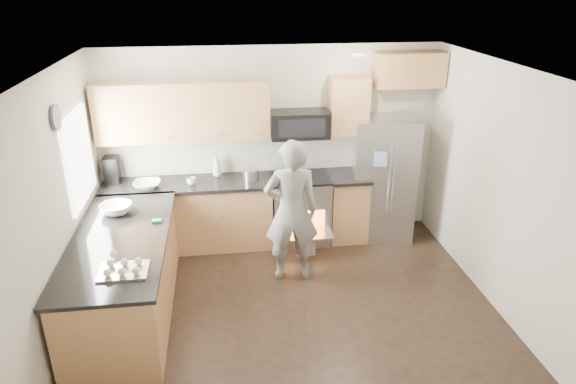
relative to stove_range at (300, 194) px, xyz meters
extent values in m
plane|color=black|center=(-0.35, -1.69, -0.68)|extent=(4.50, 4.50, 0.00)
cube|color=beige|center=(-0.35, 0.31, 0.62)|extent=(4.50, 0.04, 2.60)
cube|color=beige|center=(-0.35, -3.69, 0.62)|extent=(4.50, 0.04, 2.60)
cube|color=beige|center=(-2.60, -1.69, 0.62)|extent=(0.04, 4.00, 2.60)
cube|color=beige|center=(1.90, -1.69, 0.62)|extent=(0.04, 4.00, 2.60)
cube|color=white|center=(-0.35, -1.69, 1.92)|extent=(4.50, 4.00, 0.04)
cube|color=white|center=(-2.58, -0.69, 0.87)|extent=(0.04, 1.00, 1.00)
cylinder|color=#FFEACC|center=(0.55, -0.59, 1.91)|extent=(0.14, 0.14, 0.02)
cylinder|color=#474754|center=(-2.57, -1.24, 1.47)|extent=(0.03, 0.26, 0.26)
cube|color=#B27047|center=(-1.48, 0.01, -0.24)|extent=(2.15, 0.60, 0.87)
cube|color=black|center=(-1.48, 0.00, 0.23)|extent=(2.19, 0.64, 0.04)
cube|color=#B27047|center=(0.65, 0.01, -0.24)|extent=(0.50, 0.60, 0.87)
cube|color=black|center=(0.65, 0.00, 0.23)|extent=(0.54, 0.64, 0.04)
cube|color=#B27047|center=(-1.47, 0.14, 1.15)|extent=(2.16, 0.33, 0.74)
cube|color=#B27047|center=(0.65, 0.14, 1.15)|extent=(0.50, 0.33, 0.74)
cube|color=#B27047|center=(1.43, 0.14, 1.60)|extent=(0.90, 0.33, 0.44)
imported|color=silver|center=(-1.97, -0.11, 0.29)|extent=(0.34, 0.34, 0.08)
imported|color=white|center=(-1.09, 0.20, 0.39)|extent=(0.11, 0.11, 0.29)
imported|color=white|center=(-1.42, -0.08, 0.29)|extent=(0.12, 0.12, 0.09)
cylinder|color=#B7B7BC|center=(-0.65, 0.00, 0.32)|extent=(0.22, 0.22, 0.15)
cube|color=black|center=(-2.44, 0.15, 0.42)|extent=(0.18, 0.22, 0.34)
cylinder|color=#B7B7BC|center=(0.78, 0.04, 0.29)|extent=(0.09, 0.09, 0.08)
cube|color=#B27047|center=(-2.10, -1.44, -0.24)|extent=(0.90, 2.30, 0.87)
cube|color=black|center=(-2.10, -1.44, 0.23)|extent=(0.96, 2.36, 0.04)
imported|color=silver|center=(-2.23, -0.84, 0.30)|extent=(0.36, 0.36, 0.11)
cube|color=green|center=(-1.76, -1.13, 0.26)|extent=(0.10, 0.07, 0.03)
cube|color=#B7B7BC|center=(-1.95, -2.13, 0.29)|extent=(0.44, 0.33, 0.09)
cube|color=#B7B7BC|center=(0.00, -0.01, -0.23)|extent=(0.76, 0.62, 0.90)
cube|color=black|center=(0.00, -0.01, 0.24)|extent=(0.76, 0.60, 0.03)
cube|color=orange|center=(0.00, -0.33, -0.28)|extent=(0.56, 0.02, 0.34)
cube|color=#B7B7BC|center=(0.00, -0.49, -0.36)|extent=(0.70, 0.34, 0.03)
cube|color=silver|center=(0.00, -0.54, -0.50)|extent=(0.24, 0.03, 0.28)
cube|color=black|center=(0.00, 0.11, 0.94)|extent=(0.76, 0.40, 0.34)
cube|color=#B7B7BC|center=(1.15, 0.01, 0.17)|extent=(0.93, 0.78, 1.69)
cylinder|color=#B7B7BC|center=(1.12, -0.32, 0.29)|extent=(0.02, 0.02, 0.92)
cylinder|color=#B7B7BC|center=(1.18, -0.32, 0.29)|extent=(0.02, 0.02, 0.92)
cube|color=#FF93D1|center=(1.33, -0.32, 0.11)|extent=(0.22, 0.04, 0.28)
cube|color=#92AFEA|center=(0.98, -0.32, 0.57)|extent=(0.16, 0.03, 0.20)
imported|color=gray|center=(-0.25, -0.94, 0.19)|extent=(0.64, 0.43, 1.74)
camera|label=1|loc=(-1.01, -6.28, 2.73)|focal=32.00mm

